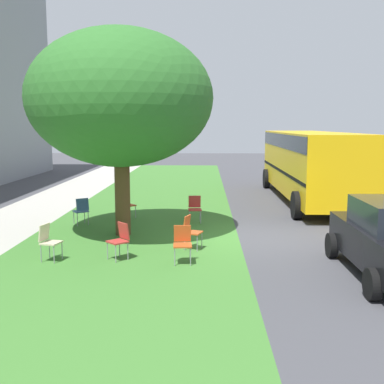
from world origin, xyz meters
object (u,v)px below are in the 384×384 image
at_px(school_bus, 310,159).
at_px(chair_2, 48,239).
at_px(chair_0, 195,207).
at_px(chair_4, 182,241).
at_px(chair_1, 120,238).
at_px(chair_5, 127,203).
at_px(chair_6, 81,209).
at_px(chair_3, 191,229).
at_px(street_tree, 120,99).

bearing_deg(school_bus, chair_2, 138.61).
distance_m(chair_0, chair_2, 5.62).
xyz_separation_m(chair_2, chair_4, (-0.10, -3.17, 0.00)).
distance_m(chair_1, chair_5, 5.03).
distance_m(chair_5, chair_6, 1.72).
height_order(chair_0, chair_5, same).
height_order(chair_2, school_bus, school_bus).
relative_size(chair_2, chair_3, 1.00).
relative_size(chair_0, school_bus, 0.08).
height_order(chair_5, school_bus, school_bus).
bearing_deg(chair_6, street_tree, -129.69).
xyz_separation_m(chair_1, chair_2, (-0.17, 1.66, 0.00)).
xyz_separation_m(chair_1, chair_4, (-0.27, -1.50, 0.00)).
height_order(street_tree, chair_3, street_tree).
bearing_deg(chair_6, school_bus, -58.16).
bearing_deg(chair_0, chair_2, 143.33).
height_order(chair_2, chair_5, same).
xyz_separation_m(chair_3, school_bus, (8.02, -4.75, 1.24)).
height_order(street_tree, chair_1, street_tree).
bearing_deg(chair_6, chair_2, -176.29).
xyz_separation_m(chair_4, chair_6, (4.09, 3.43, 0.00)).
relative_size(chair_6, school_bus, 0.08).
bearing_deg(chair_2, chair_4, -91.77).
distance_m(street_tree, chair_1, 4.25).
bearing_deg(chair_1, chair_4, -100.27).
height_order(chair_3, chair_4, same).
height_order(chair_0, chair_3, same).
bearing_deg(chair_1, chair_2, 95.98).
height_order(street_tree, chair_5, street_tree).
xyz_separation_m(chair_3, chair_5, (4.01, 2.33, 0.00)).
relative_size(street_tree, chair_2, 6.66).
bearing_deg(chair_3, street_tree, 52.58).
bearing_deg(chair_5, chair_2, 169.09).
bearing_deg(chair_4, chair_5, 22.46).
bearing_deg(chair_3, chair_2, 109.05).
relative_size(chair_4, chair_5, 1.00).
bearing_deg(chair_6, chair_0, -81.87).
bearing_deg(chair_6, chair_1, -153.24).
height_order(chair_3, school_bus, school_bus).
height_order(chair_0, chair_1, same).
height_order(street_tree, school_bus, street_tree).
xyz_separation_m(chair_6, school_bus, (5.18, -8.33, 1.24)).
bearing_deg(chair_5, chair_1, -172.36).
height_order(chair_1, chair_2, same).
xyz_separation_m(chair_2, chair_5, (5.16, -1.00, 0.00)).
xyz_separation_m(chair_3, chair_6, (2.84, 3.58, 0.00)).
bearing_deg(school_bus, chair_3, 149.34).
bearing_deg(chair_4, chair_6, 39.99).
distance_m(street_tree, chair_4, 4.78).
bearing_deg(chair_3, chair_1, 120.41).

